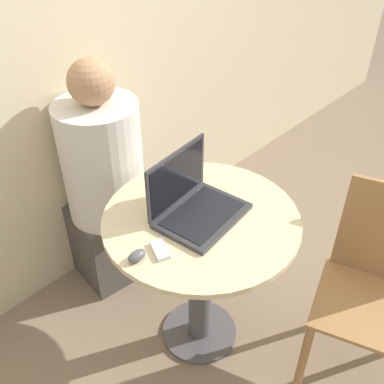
% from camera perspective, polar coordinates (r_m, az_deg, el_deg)
% --- Properties ---
extents(ground_plane, '(12.00, 12.00, 0.00)m').
position_cam_1_polar(ground_plane, '(2.36, 0.94, -17.36)').
color(ground_plane, '#7F6B56').
extents(back_wall, '(7.00, 0.05, 2.60)m').
position_cam_1_polar(back_wall, '(2.13, -16.74, 18.68)').
color(back_wall, beige).
rests_on(back_wall, ground_plane).
extents(round_table, '(0.80, 0.80, 0.76)m').
position_cam_1_polar(round_table, '(1.93, 1.11, -7.70)').
color(round_table, '#4C4C51').
rests_on(round_table, ground_plane).
extents(laptop, '(0.38, 0.30, 0.26)m').
position_cam_1_polar(laptop, '(1.78, 0.22, -1.43)').
color(laptop, '#2D2D33').
rests_on(laptop, round_table).
extents(cell_phone, '(0.09, 0.11, 0.02)m').
position_cam_1_polar(cell_phone, '(1.65, -4.10, -7.35)').
color(cell_phone, silver).
rests_on(cell_phone, round_table).
extents(computer_mouse, '(0.08, 0.04, 0.04)m').
position_cam_1_polar(computer_mouse, '(1.62, -7.02, -8.05)').
color(computer_mouse, '#4C4C51').
rests_on(computer_mouse, round_table).
extents(chair_empty, '(0.51, 0.51, 0.93)m').
position_cam_1_polar(chair_empty, '(2.03, 21.67, -11.43)').
color(chair_empty, '#9E7042').
rests_on(chair_empty, ground_plane).
extents(person_seated, '(0.44, 0.62, 1.25)m').
position_cam_1_polar(person_seated, '(2.36, -11.43, -0.20)').
color(person_seated, '#4C4742').
rests_on(person_seated, ground_plane).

